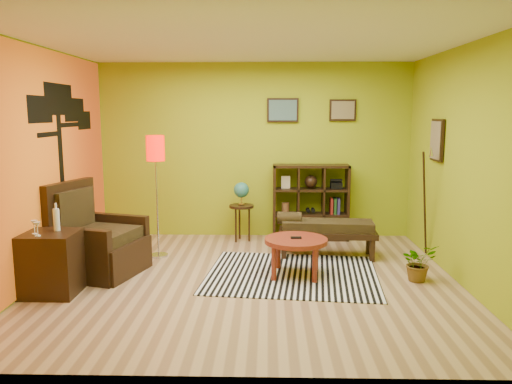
{
  "coord_description": "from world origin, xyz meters",
  "views": [
    {
      "loc": [
        0.21,
        -5.81,
        2.01
      ],
      "look_at": [
        0.07,
        0.22,
        1.05
      ],
      "focal_mm": 35.0,
      "sensor_mm": 36.0,
      "label": 1
    }
  ],
  "objects_px": {
    "floor_lamp": "(156,159)",
    "cube_shelf": "(311,202)",
    "bench": "(325,229)",
    "potted_plant": "(418,266)",
    "coffee_table": "(296,244)",
    "side_cabinet": "(51,263)",
    "globe_table": "(241,197)",
    "armchair": "(95,246)"
  },
  "relations": [
    {
      "from": "side_cabinet",
      "to": "floor_lamp",
      "type": "relative_size",
      "value": 0.6
    },
    {
      "from": "floor_lamp",
      "to": "cube_shelf",
      "type": "relative_size",
      "value": 1.42
    },
    {
      "from": "floor_lamp",
      "to": "cube_shelf",
      "type": "xyz_separation_m",
      "value": [
        2.24,
        1.05,
        -0.78
      ]
    },
    {
      "from": "armchair",
      "to": "potted_plant",
      "type": "height_order",
      "value": "armchair"
    },
    {
      "from": "armchair",
      "to": "side_cabinet",
      "type": "distance_m",
      "value": 0.8
    },
    {
      "from": "side_cabinet",
      "to": "potted_plant",
      "type": "relative_size",
      "value": 2.23
    },
    {
      "from": "potted_plant",
      "to": "side_cabinet",
      "type": "bearing_deg",
      "value": -172.78
    },
    {
      "from": "globe_table",
      "to": "potted_plant",
      "type": "relative_size",
      "value": 2.05
    },
    {
      "from": "floor_lamp",
      "to": "bench",
      "type": "relative_size",
      "value": 1.21
    },
    {
      "from": "bench",
      "to": "coffee_table",
      "type": "bearing_deg",
      "value": -117.71
    },
    {
      "from": "floor_lamp",
      "to": "bench",
      "type": "bearing_deg",
      "value": 1.45
    },
    {
      "from": "coffee_table",
      "to": "bench",
      "type": "xyz_separation_m",
      "value": [
        0.45,
        0.86,
        -0.01
      ]
    },
    {
      "from": "floor_lamp",
      "to": "bench",
      "type": "distance_m",
      "value": 2.54
    },
    {
      "from": "cube_shelf",
      "to": "floor_lamp",
      "type": "bearing_deg",
      "value": -154.83
    },
    {
      "from": "armchair",
      "to": "side_cabinet",
      "type": "height_order",
      "value": "armchair"
    },
    {
      "from": "armchair",
      "to": "coffee_table",
      "type": "bearing_deg",
      "value": -1.61
    },
    {
      "from": "cube_shelf",
      "to": "bench",
      "type": "relative_size",
      "value": 0.86
    },
    {
      "from": "side_cabinet",
      "to": "floor_lamp",
      "type": "xyz_separation_m",
      "value": [
        0.87,
        1.49,
        1.02
      ]
    },
    {
      "from": "potted_plant",
      "to": "bench",
      "type": "bearing_deg",
      "value": 135.19
    },
    {
      "from": "cube_shelf",
      "to": "potted_plant",
      "type": "relative_size",
      "value": 2.63
    },
    {
      "from": "side_cabinet",
      "to": "globe_table",
      "type": "relative_size",
      "value": 1.09
    },
    {
      "from": "coffee_table",
      "to": "armchair",
      "type": "height_order",
      "value": "armchair"
    },
    {
      "from": "side_cabinet",
      "to": "cube_shelf",
      "type": "xyz_separation_m",
      "value": [
        3.11,
        2.54,
        0.24
      ]
    },
    {
      "from": "globe_table",
      "to": "cube_shelf",
      "type": "xyz_separation_m",
      "value": [
        1.11,
        0.15,
        -0.11
      ]
    },
    {
      "from": "floor_lamp",
      "to": "cube_shelf",
      "type": "height_order",
      "value": "floor_lamp"
    },
    {
      "from": "globe_table",
      "to": "bench",
      "type": "height_order",
      "value": "globe_table"
    },
    {
      "from": "bench",
      "to": "potted_plant",
      "type": "xyz_separation_m",
      "value": [
        1.02,
        -1.01,
        -0.22
      ]
    },
    {
      "from": "floor_lamp",
      "to": "globe_table",
      "type": "relative_size",
      "value": 1.82
    },
    {
      "from": "armchair",
      "to": "side_cabinet",
      "type": "relative_size",
      "value": 1.15
    },
    {
      "from": "side_cabinet",
      "to": "bench",
      "type": "xyz_separation_m",
      "value": [
        3.22,
        1.55,
        0.05
      ]
    },
    {
      "from": "floor_lamp",
      "to": "potted_plant",
      "type": "relative_size",
      "value": 3.73
    },
    {
      "from": "coffee_table",
      "to": "globe_table",
      "type": "bearing_deg",
      "value": 114.25
    },
    {
      "from": "coffee_table",
      "to": "bench",
      "type": "distance_m",
      "value": 0.97
    },
    {
      "from": "coffee_table",
      "to": "bench",
      "type": "height_order",
      "value": "bench"
    },
    {
      "from": "globe_table",
      "to": "bench",
      "type": "bearing_deg",
      "value": -34.62
    },
    {
      "from": "coffee_table",
      "to": "side_cabinet",
      "type": "distance_m",
      "value": 2.85
    },
    {
      "from": "cube_shelf",
      "to": "bench",
      "type": "distance_m",
      "value": 1.02
    },
    {
      "from": "coffee_table",
      "to": "potted_plant",
      "type": "bearing_deg",
      "value": -6.0
    },
    {
      "from": "coffee_table",
      "to": "cube_shelf",
      "type": "xyz_separation_m",
      "value": [
        0.35,
        1.85,
        0.19
      ]
    },
    {
      "from": "bench",
      "to": "potted_plant",
      "type": "height_order",
      "value": "bench"
    },
    {
      "from": "coffee_table",
      "to": "armchair",
      "type": "distance_m",
      "value": 2.53
    },
    {
      "from": "armchair",
      "to": "globe_table",
      "type": "relative_size",
      "value": 1.25
    }
  ]
}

